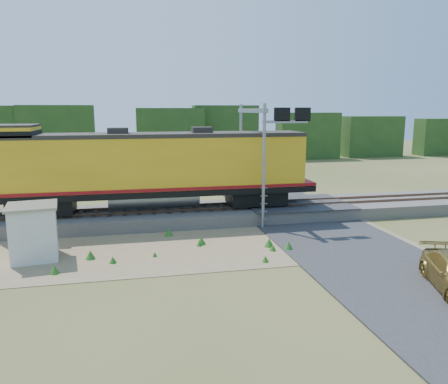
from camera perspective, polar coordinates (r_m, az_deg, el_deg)
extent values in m
plane|color=#475123|center=(23.17, -1.59, -7.33)|extent=(140.00, 140.00, 0.00)
cube|color=slate|center=(28.76, -3.79, -2.92)|extent=(70.00, 5.00, 0.80)
cube|color=brown|center=(27.96, -3.59, -2.31)|extent=(70.00, 0.10, 0.16)
cube|color=brown|center=(29.35, -4.01, -1.69)|extent=(70.00, 0.10, 0.16)
cube|color=#8C7754|center=(23.38, -6.68, -7.20)|extent=(26.00, 8.00, 0.03)
cube|color=#38383A|center=(30.44, 9.35, -1.45)|extent=(7.00, 5.20, 0.06)
cube|color=#38383A|center=(45.59, 1.99, 1.73)|extent=(7.00, 24.00, 0.08)
cube|color=#213E16|center=(59.93, -8.34, 6.88)|extent=(36.00, 3.00, 6.50)
cube|color=#213E16|center=(74.25, 24.41, 6.58)|extent=(50.00, 3.00, 6.00)
cube|color=black|center=(28.76, -22.63, -1.65)|extent=(3.74, 2.39, 0.93)
cube|color=black|center=(29.40, 4.17, -0.58)|extent=(3.74, 2.39, 0.93)
cube|color=black|center=(28.16, -9.12, 0.17)|extent=(20.77, 3.12, 0.37)
cylinder|color=gray|center=(28.26, -9.09, -0.83)|extent=(5.71, 1.25, 1.25)
cube|color=yellow|center=(27.89, -9.23, 3.80)|extent=(19.21, 3.01, 3.22)
cube|color=maroon|center=(28.11, -9.13, 0.79)|extent=(20.77, 3.17, 0.19)
cube|color=#28231E|center=(27.74, -9.33, 7.35)|extent=(19.21, 3.06, 0.25)
cube|color=yellow|center=(28.50, -25.96, 6.99)|extent=(2.70, 3.01, 0.73)
cube|color=#28231E|center=(28.48, -26.03, 7.80)|extent=(2.70, 3.06, 0.12)
cube|color=black|center=(28.50, -25.95, 6.88)|extent=(2.75, 3.06, 0.36)
cube|color=#28231E|center=(27.70, -13.68, 7.68)|extent=(1.25, 1.04, 0.47)
cube|color=#28231E|center=(28.06, -2.92, 8.01)|extent=(1.25, 1.04, 0.47)
cube|color=silver|center=(23.08, -23.58, -4.96)|extent=(2.35, 2.35, 2.60)
cube|color=gray|center=(22.77, -23.84, -1.68)|extent=(2.59, 2.59, 0.12)
cylinder|color=gray|center=(26.27, 5.20, 3.23)|extent=(0.19, 0.19, 7.54)
cylinder|color=gray|center=(31.62, 2.19, 4.54)|extent=(0.19, 0.19, 7.54)
cube|color=gray|center=(28.73, 3.64, 10.57)|extent=(0.27, 6.20, 0.27)
cube|color=gray|center=(26.47, 8.01, 9.07)|extent=(2.80, 0.16, 0.16)
cube|color=black|center=(26.39, 7.59, 10.02)|extent=(0.97, 0.16, 0.81)
cube|color=black|center=(26.85, 10.23, 9.95)|extent=(0.97, 0.16, 0.81)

